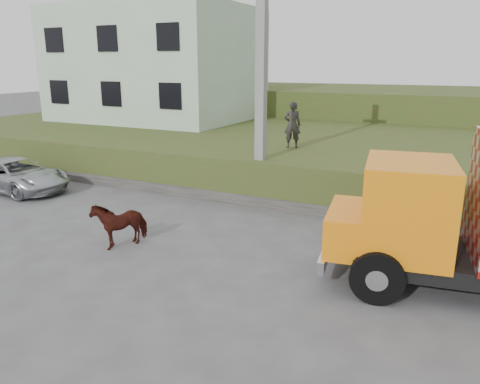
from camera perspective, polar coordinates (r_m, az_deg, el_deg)
The scene contains 9 objects.
ground at distance 11.54m, azimuth -2.35°, elevation -7.91°, with size 120.00×120.00×0.00m, color #474749.
embankment at distance 20.31m, azimuth 11.27°, elevation 4.32°, with size 40.00×12.00×1.50m, color #2D501A.
embankment_far at distance 31.85m, azimuth 17.15°, elevation 9.26°, with size 40.00×12.00×3.00m, color #2D501A.
retaining_strip at distance 15.86m, azimuth -1.46°, elevation -0.56°, with size 16.00×0.50×0.40m, color #595651.
building at distance 27.49m, azimuth -9.93°, elevation 15.10°, with size 10.00×8.00×6.00m, color beige.
utility_pole at distance 15.18m, azimuth 2.60°, elevation 13.56°, with size 1.20×0.30×8.00m.
cow at distance 12.50m, azimuth -14.43°, elevation -3.67°, with size 0.63×1.38×1.17m, color black.
suv at distance 19.09m, azimuth -25.72°, elevation 1.89°, with size 1.99×4.31×1.20m, color #AEB2B8.
pedestrian at distance 17.62m, azimuth 6.40°, elevation 8.14°, with size 0.62×0.41×1.71m, color #2D2B28.
Camera 1 is at (5.10, -9.28, 4.58)m, focal length 35.00 mm.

